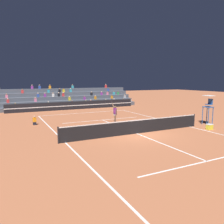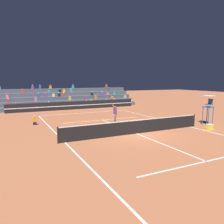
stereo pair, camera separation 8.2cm
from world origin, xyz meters
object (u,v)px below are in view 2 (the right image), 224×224
at_px(tennis_player, 115,114).
at_px(tennis_ball, 112,131).
at_px(equipment_cooler, 210,127).
at_px(umpire_chair, 209,106).
at_px(ball_kid_courtside, 35,121).

bearing_deg(tennis_player, tennis_ball, -120.88).
distance_m(tennis_ball, equipment_cooler, 8.04).
distance_m(umpire_chair, tennis_player, 8.52).
distance_m(ball_kid_courtside, tennis_ball, 7.58).
bearing_deg(equipment_cooler, tennis_player, 138.50).
distance_m(tennis_player, tennis_ball, 3.00).
distance_m(tennis_player, equipment_cooler, 8.10).
xyz_separation_m(umpire_chair, ball_kid_courtside, (-14.20, 6.94, -1.39)).
xyz_separation_m(tennis_ball, equipment_cooler, (7.50, -2.90, 0.19)).
relative_size(ball_kid_courtside, tennis_player, 0.36).
height_order(tennis_ball, equipment_cooler, equipment_cooler).
bearing_deg(umpire_chair, tennis_ball, 171.05).
distance_m(umpire_chair, equipment_cooler, 2.59).
relative_size(umpire_chair, equipment_cooler, 5.34).
relative_size(tennis_player, equipment_cooler, 4.63).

